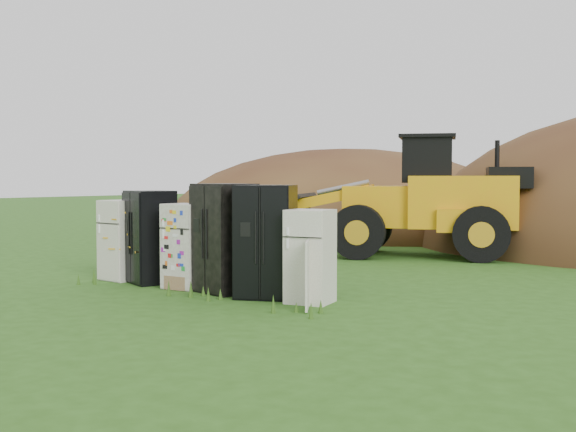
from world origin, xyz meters
name	(u,v)px	position (x,y,z in m)	size (l,w,h in m)	color
ground	(209,290)	(0.00, 0.00, 0.00)	(120.00, 120.00, 0.00)	#295215
fridge_leftmost	(122,240)	(-2.37, 0.00, 0.81)	(0.72, 0.69, 1.63)	white
fridge_black_side	(150,237)	(-1.60, 0.04, 0.91)	(0.95, 0.75, 1.83)	black
fridge_sticker	(186,246)	(-0.52, -0.04, 0.80)	(0.71, 0.66, 1.60)	silver
fridge_dark_mid	(225,238)	(0.37, 0.04, 0.99)	(1.01, 0.82, 1.97)	black
fridge_black_right	(266,241)	(1.33, 0.01, 0.98)	(0.98, 0.81, 1.95)	black
fridge_open_door	(310,256)	(2.26, 0.03, 0.78)	(0.70, 0.65, 1.55)	white
wheel_loader	(396,196)	(-0.04, 7.40, 1.60)	(6.62, 2.69, 3.20)	orange
dirt_mound_left	(342,231)	(-6.04, 14.24, 0.00)	(15.61, 11.71, 6.46)	#422115
dirt_mound_back	(553,232)	(0.87, 18.45, 0.00)	(15.75, 10.50, 4.96)	#422115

